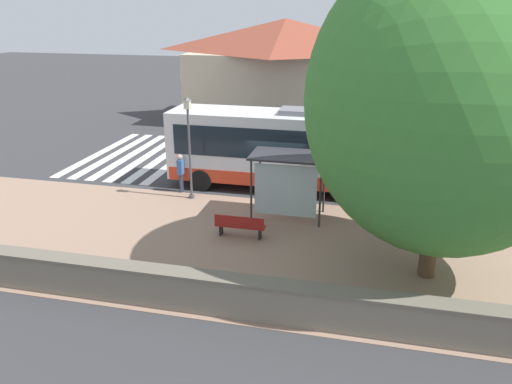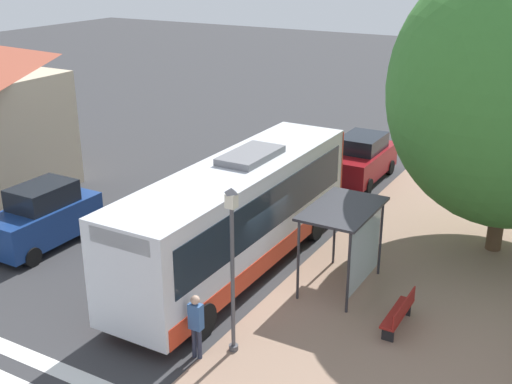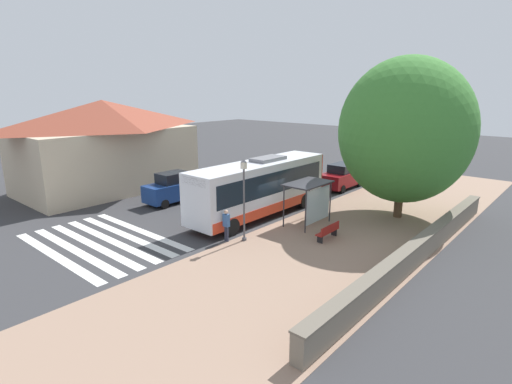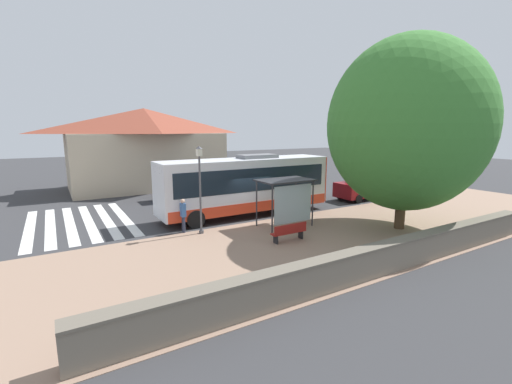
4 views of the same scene
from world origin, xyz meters
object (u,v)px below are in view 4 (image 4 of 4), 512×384
street_lamp_near (200,183)px  shade_tree (407,125)px  bench (289,232)px  bus (246,184)px  parked_car_far_lane (183,186)px  pedestrian (183,213)px  bus_shelter (287,188)px  parked_car_behind_bus (363,187)px

street_lamp_near → shade_tree: (-4.59, -9.39, 2.83)m
bench → bus: bearing=-8.2°
bus → street_lamp_near: street_lamp_near is taller
bus → street_lamp_near: size_ratio=2.42×
shade_tree → parked_car_far_lane: 15.92m
bench → street_lamp_near: street_lamp_near is taller
pedestrian → street_lamp_near: size_ratio=0.40×
bus_shelter → parked_car_behind_bus: size_ratio=0.68×
shade_tree → bus_shelter: bearing=55.7°
street_lamp_near → parked_car_far_lane: 9.25m
bus_shelter → pedestrian: size_ratio=1.66×
parked_car_behind_bus → parked_car_far_lane: 13.62m
bench → bus_shelter: bearing=-32.8°
parked_car_behind_bus → parked_car_far_lane: parked_car_far_lane is taller
bus_shelter → street_lamp_near: (1.20, 4.42, 0.47)m
parked_car_behind_bus → pedestrian: bearing=95.0°
parked_car_behind_bus → bench: bearing=115.9°
bench → street_lamp_near: 4.99m
pedestrian → shade_tree: shade_tree is taller
street_lamp_near → parked_car_behind_bus: street_lamp_near is taller
bench → parked_car_far_lane: (12.19, 0.95, 0.56)m
shade_tree → parked_car_behind_bus: 9.04m
parked_car_behind_bus → parked_car_far_lane: bearing=59.3°
pedestrian → parked_car_far_lane: parked_car_far_lane is taller
bus → shade_tree: size_ratio=1.09×
bench → shade_tree: (-1.27, -6.33, 4.96)m
bus_shelter → parked_car_behind_bus: bus_shelter is taller
bus_shelter → parked_car_far_lane: size_ratio=0.73×
parked_car_far_lane → bus: bearing=-165.4°
pedestrian → parked_car_behind_bus: bearing=-85.0°
street_lamp_near → bench: bearing=-137.3°
shade_tree → parked_car_far_lane: (13.45, 7.28, -4.40)m
street_lamp_near → pedestrian: bearing=48.4°
pedestrian → parked_car_behind_bus: parked_car_behind_bus is taller
shade_tree → pedestrian: bearing=62.7°
bench → parked_car_far_lane: 12.24m
bus → bus_shelter: (-3.38, -0.57, 0.23)m
bench → shade_tree: 8.14m
pedestrian → street_lamp_near: street_lamp_near is taller
parked_car_far_lane → parked_car_behind_bus: bearing=-120.7°
street_lamp_near → parked_car_far_lane: (8.87, -2.10, -1.57)m
shade_tree → bench: bearing=78.7°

